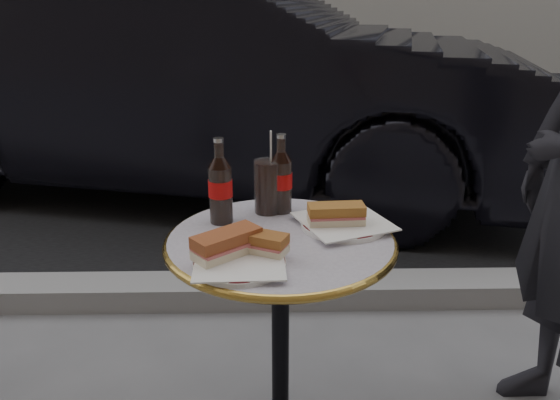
{
  "coord_description": "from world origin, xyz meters",
  "views": [
    {
      "loc": [
        -0.03,
        -1.33,
        1.33
      ],
      "look_at": [
        0.0,
        0.05,
        0.82
      ],
      "focal_mm": 35.0,
      "sensor_mm": 36.0,
      "label": 1
    }
  ],
  "objects_px": {
    "cola_bottle_right": "(281,174)",
    "cola_glass": "(267,186)",
    "cola_bottle_left": "(220,181)",
    "parked_car": "(199,78)",
    "plate_left": "(240,263)",
    "bistro_table": "(280,352)",
    "plate_right": "(344,224)"
  },
  "relations": [
    {
      "from": "bistro_table",
      "to": "parked_car",
      "type": "relative_size",
      "value": 0.15
    },
    {
      "from": "bistro_table",
      "to": "plate_right",
      "type": "xyz_separation_m",
      "value": [
        0.18,
        0.07,
        0.37
      ]
    },
    {
      "from": "plate_right",
      "to": "bistro_table",
      "type": "bearing_deg",
      "value": -158.51
    },
    {
      "from": "cola_bottle_right",
      "to": "cola_glass",
      "type": "height_order",
      "value": "cola_bottle_right"
    },
    {
      "from": "bistro_table",
      "to": "cola_bottle_left",
      "type": "distance_m",
      "value": 0.53
    },
    {
      "from": "bistro_table",
      "to": "cola_glass",
      "type": "xyz_separation_m",
      "value": [
        -0.03,
        0.18,
        0.45
      ]
    },
    {
      "from": "plate_right",
      "to": "parked_car",
      "type": "bearing_deg",
      "value": 105.57
    },
    {
      "from": "plate_left",
      "to": "plate_right",
      "type": "bearing_deg",
      "value": 39.93
    },
    {
      "from": "plate_left",
      "to": "cola_bottle_left",
      "type": "relative_size",
      "value": 0.91
    },
    {
      "from": "cola_bottle_left",
      "to": "bistro_table",
      "type": "bearing_deg",
      "value": -33.87
    },
    {
      "from": "plate_left",
      "to": "parked_car",
      "type": "distance_m",
      "value": 2.76
    },
    {
      "from": "plate_left",
      "to": "cola_glass",
      "type": "height_order",
      "value": "cola_glass"
    },
    {
      "from": "bistro_table",
      "to": "plate_right",
      "type": "distance_m",
      "value": 0.42
    },
    {
      "from": "plate_right",
      "to": "cola_glass",
      "type": "xyz_separation_m",
      "value": [
        -0.21,
        0.11,
        0.07
      ]
    },
    {
      "from": "plate_right",
      "to": "cola_bottle_right",
      "type": "relative_size",
      "value": 1.02
    },
    {
      "from": "cola_bottle_left",
      "to": "parked_car",
      "type": "xyz_separation_m",
      "value": [
        -0.35,
        2.46,
        -0.05
      ]
    },
    {
      "from": "cola_glass",
      "to": "bistro_table",
      "type": "bearing_deg",
      "value": -79.43
    },
    {
      "from": "plate_left",
      "to": "plate_right",
      "type": "relative_size",
      "value": 0.93
    },
    {
      "from": "plate_right",
      "to": "cola_bottle_left",
      "type": "distance_m",
      "value": 0.37
    },
    {
      "from": "plate_right",
      "to": "cola_bottle_right",
      "type": "xyz_separation_m",
      "value": [
        -0.17,
        0.12,
        0.11
      ]
    },
    {
      "from": "plate_left",
      "to": "parked_car",
      "type": "relative_size",
      "value": 0.05
    },
    {
      "from": "cola_glass",
      "to": "parked_car",
      "type": "relative_size",
      "value": 0.03
    },
    {
      "from": "plate_left",
      "to": "cola_glass",
      "type": "bearing_deg",
      "value": 79.21
    },
    {
      "from": "plate_right",
      "to": "plate_left",
      "type": "bearing_deg",
      "value": -140.07
    },
    {
      "from": "bistro_table",
      "to": "cola_bottle_right",
      "type": "relative_size",
      "value": 3.09
    },
    {
      "from": "cola_bottle_left",
      "to": "parked_car",
      "type": "bearing_deg",
      "value": 98.16
    },
    {
      "from": "cola_bottle_left",
      "to": "parked_car",
      "type": "height_order",
      "value": "parked_car"
    },
    {
      "from": "bistro_table",
      "to": "parked_car",
      "type": "height_order",
      "value": "parked_car"
    },
    {
      "from": "cola_bottle_right",
      "to": "plate_left",
      "type": "bearing_deg",
      "value": -106.88
    },
    {
      "from": "cola_glass",
      "to": "parked_car",
      "type": "bearing_deg",
      "value": 101.46
    },
    {
      "from": "cola_bottle_right",
      "to": "cola_glass",
      "type": "bearing_deg",
      "value": -173.09
    },
    {
      "from": "bistro_table",
      "to": "cola_bottle_right",
      "type": "height_order",
      "value": "cola_bottle_right"
    }
  ]
}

